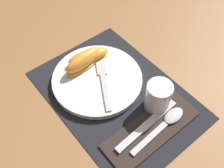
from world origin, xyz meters
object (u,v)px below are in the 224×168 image
plate (97,79)px  spoon (167,121)px  citrus_wedge_0 (88,57)px  citrus_wedge_1 (84,61)px  juice_glass (158,98)px  fork (103,77)px  knife (145,126)px

plate → spoon: 0.22m
spoon → citrus_wedge_0: (-0.28, -0.03, 0.02)m
citrus_wedge_1 → juice_glass: bearing=18.4°
juice_glass → citrus_wedge_0: juice_glass is taller
fork → citrus_wedge_0: size_ratio=1.34×
plate → fork: fork is taller
juice_glass → fork: size_ratio=0.46×
knife → fork: fork is taller
knife → citrus_wedge_1: bearing=-178.5°
knife → fork: 0.18m
plate → knife: bearing=1.3°
spoon → citrus_wedge_1: 0.28m
spoon → knife: bearing=-116.5°
spoon → fork: 0.21m
plate → citrus_wedge_1: bearing=-177.7°
plate → citrus_wedge_0: citrus_wedge_0 is taller
citrus_wedge_1 → citrus_wedge_0: bearing=111.7°
plate → spoon: bearing=14.2°
citrus_wedge_0 → knife: bearing=-3.5°
citrus_wedge_1 → fork: bearing=12.0°
citrus_wedge_0 → citrus_wedge_1: bearing=-68.3°
plate → citrus_wedge_1: size_ratio=1.92×
juice_glass → spoon: bearing=-16.3°
juice_glass → citrus_wedge_1: size_ratio=0.62×
knife → spoon: 0.06m
juice_glass → citrus_wedge_1: juice_glass is taller
juice_glass → spoon: (0.05, -0.02, -0.03)m
juice_glass → fork: (-0.15, -0.06, -0.02)m
fork → citrus_wedge_0: bearing=174.2°
plate → juice_glass: bearing=23.7°
juice_glass → fork: 0.16m
plate → citrus_wedge_0: 0.07m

